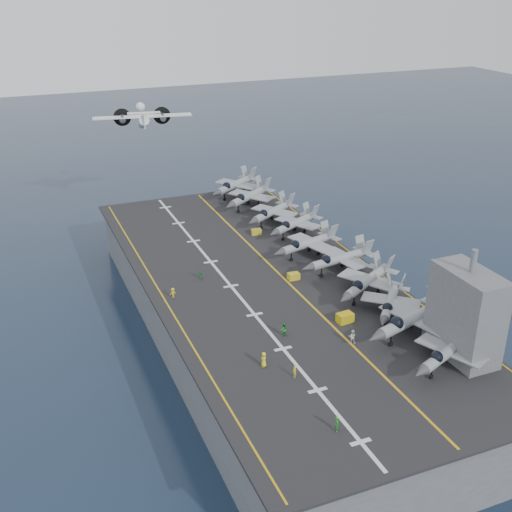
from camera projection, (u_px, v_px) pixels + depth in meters
name	position (u px, v px, depth m)	size (l,w,h in m)	color
ground	(265.00, 335.00, 108.80)	(500.00, 500.00, 0.00)	#142135
hull	(265.00, 309.00, 106.75)	(36.00, 90.00, 10.00)	#56595E
flight_deck	(265.00, 281.00, 104.62)	(38.00, 92.00, 0.40)	black
foul_line	(282.00, 277.00, 105.57)	(0.35, 90.00, 0.02)	gold
landing_centerline	(231.00, 286.00, 102.44)	(0.50, 90.00, 0.02)	silver
deck_edge_port	(164.00, 298.00, 98.62)	(0.25, 90.00, 0.02)	gold
deck_edge_stbd	(363.00, 262.00, 110.96)	(0.25, 90.00, 0.02)	gold
island_superstructure	(467.00, 304.00, 81.38)	(5.00, 10.00, 15.00)	#56595E
fighter_jet_0	(449.00, 350.00, 80.90)	(16.02, 13.59, 4.72)	gray
fighter_jet_1	(413.00, 318.00, 87.70)	(18.26, 14.77, 5.50)	#9CA6AC
fighter_jet_2	(390.00, 301.00, 93.18)	(14.88, 15.22, 4.44)	#8F959E
fighter_jet_3	(367.00, 280.00, 98.62)	(17.53, 15.87, 5.07)	#96A0A7
fighter_jet_4	(341.00, 258.00, 106.57)	(15.56, 11.78, 4.89)	#A2A9B2
fighter_jet_5	(308.00, 242.00, 112.54)	(16.06, 12.88, 4.86)	#9BA3AD
fighter_jet_6	(295.00, 223.00, 121.52)	(16.39, 14.48, 4.76)	#9EA6B0
fighter_jet_7	(273.00, 211.00, 127.09)	(16.97, 15.48, 4.91)	#8E989E
fighter_jet_8	(249.00, 195.00, 135.35)	(18.08, 16.82, 5.22)	#9FA5AF
tow_cart_a	(345.00, 318.00, 91.81)	(2.43, 1.71, 1.38)	gold
tow_cart_b	(294.00, 276.00, 104.47)	(1.89, 1.23, 1.13)	gold
tow_cart_c	(256.00, 232.00, 122.16)	(1.97, 1.43, 1.09)	gold
crew_0	(264.00, 360.00, 81.38)	(1.37, 1.49, 2.07)	yellow
crew_1	(295.00, 372.00, 79.31)	(0.83, 1.08, 1.61)	gold
crew_2	(284.00, 329.00, 88.34)	(1.19, 0.81, 1.95)	#1E8E22
crew_3	(173.00, 293.00, 98.55)	(1.09, 0.83, 1.65)	yellow
crew_4	(201.00, 274.00, 104.45)	(1.09, 0.79, 1.69)	#268C33
crew_6	(337.00, 424.00, 70.03)	(1.10, 1.33, 1.89)	#1F7F21
crew_7	(352.00, 337.00, 86.47)	(1.47, 1.31, 2.05)	white
transport_plane	(143.00, 122.00, 142.04)	(23.80, 18.19, 5.11)	silver
fighter_jet_9	(235.00, 184.00, 142.52)	(18.08, 16.82, 5.22)	#9FA5AF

